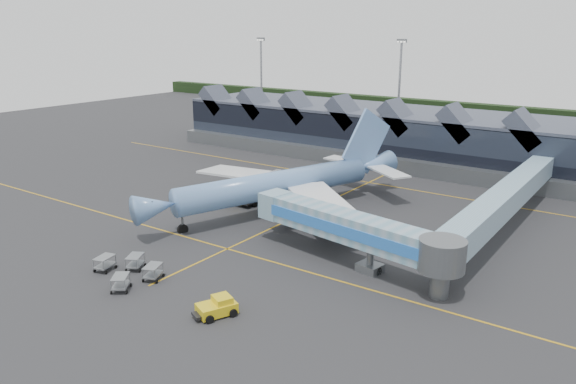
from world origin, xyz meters
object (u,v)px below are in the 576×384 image
Objects in this scene: main_airliner at (284,183)px; fuel_truck at (262,186)px; jet_bridge at (363,233)px; pushback_tug at (217,307)px.

main_airliner is 3.68× the size of fuel_truck.
fuel_truck is at bearing 159.03° from jet_bridge.
jet_bridge is 6.14× the size of pushback_tug.
main_airliner is at bearing -26.19° from fuel_truck.
main_airliner is at bearing 138.94° from pushback_tug.
fuel_truck is 35.86m from pushback_tug.
pushback_tug is (12.61, -28.05, -3.23)m from main_airliner.
main_airliner reaches higher than jet_bridge.
pushback_tug is (18.47, -30.71, -1.32)m from fuel_truck.
fuel_truck reaches higher than pushback_tug.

